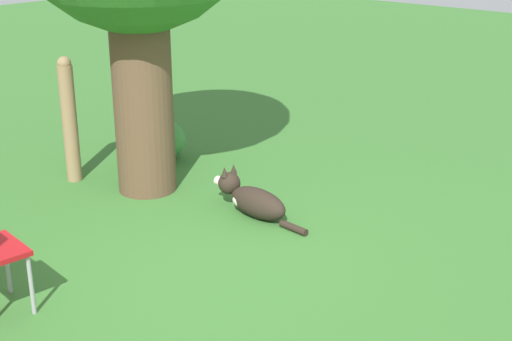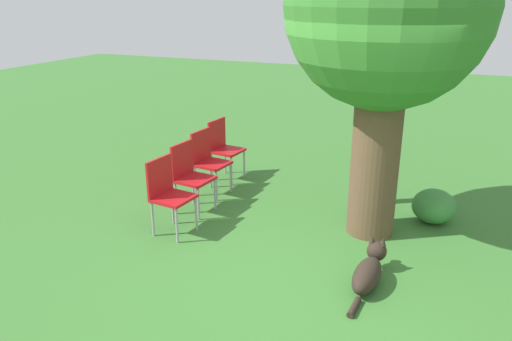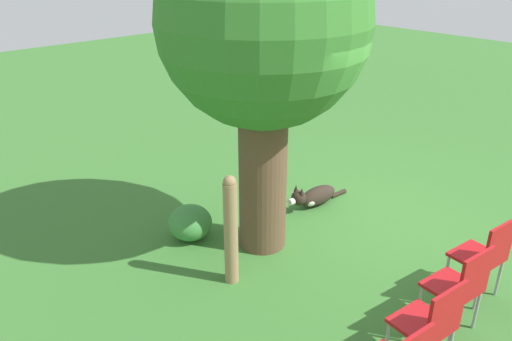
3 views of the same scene
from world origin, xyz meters
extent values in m
plane|color=#38702D|center=(0.00, 0.00, 0.00)|extent=(30.00, 30.00, 0.00)
cylinder|color=brown|center=(0.44, 1.04, 1.01)|extent=(0.56, 0.56, 2.03)
sphere|color=#387A2D|center=(0.44, 1.04, 2.64)|extent=(2.22, 2.22, 2.22)
ellipsoid|color=#2D231C|center=(0.65, -0.21, 0.13)|extent=(0.29, 0.64, 0.27)
ellipsoid|color=silver|center=(0.66, -0.04, 0.12)|extent=(0.23, 0.23, 0.16)
sphere|color=#2D231C|center=(0.67, 0.16, 0.22)|extent=(0.22, 0.22, 0.21)
cylinder|color=silver|center=(0.68, 0.28, 0.21)|extent=(0.09, 0.10, 0.09)
cone|color=#2D231C|center=(0.61, 0.16, 0.35)|extent=(0.07, 0.07, 0.09)
cone|color=#2D231C|center=(0.73, 0.16, 0.35)|extent=(0.07, 0.07, 0.09)
cylinder|color=#2D231C|center=(0.62, -0.64, 0.03)|extent=(0.08, 0.29, 0.06)
cylinder|color=#937551|center=(0.12, 1.80, 0.59)|extent=(0.15, 0.15, 1.17)
sphere|color=#937551|center=(0.12, 1.80, 1.20)|extent=(0.13, 0.13, 0.13)
cube|color=#B21419|center=(-1.73, 0.09, 0.46)|extent=(0.47, 0.49, 0.04)
cube|color=#B21419|center=(-1.92, 0.11, 0.70)|extent=(0.09, 0.44, 0.45)
cylinder|color=#99999E|center=(-1.53, 0.26, 0.22)|extent=(0.03, 0.03, 0.44)
cylinder|color=#99999E|center=(-1.57, -0.12, 0.22)|extent=(0.03, 0.03, 0.44)
cylinder|color=#99999E|center=(-1.88, 0.30, 0.22)|extent=(0.03, 0.03, 0.44)
cylinder|color=#99999E|center=(-1.93, -0.08, 0.22)|extent=(0.03, 0.03, 0.44)
cube|color=#B21419|center=(-1.80, 0.74, 0.46)|extent=(0.47, 0.49, 0.04)
cube|color=#B21419|center=(-1.99, 0.76, 0.70)|extent=(0.09, 0.44, 0.45)
cylinder|color=#99999E|center=(-1.60, 0.91, 0.22)|extent=(0.03, 0.03, 0.44)
cylinder|color=#99999E|center=(-1.65, 0.53, 0.22)|extent=(0.03, 0.03, 0.44)
cylinder|color=#99999E|center=(-1.96, 0.95, 0.22)|extent=(0.03, 0.03, 0.44)
cylinder|color=#99999E|center=(-2.00, 0.57, 0.22)|extent=(0.03, 0.03, 0.44)
cube|color=#B21419|center=(-1.88, 1.39, 0.46)|extent=(0.47, 0.49, 0.04)
cube|color=#B21419|center=(-2.07, 1.41, 0.70)|extent=(0.09, 0.44, 0.45)
cylinder|color=#99999E|center=(-1.72, 1.18, 0.22)|extent=(0.03, 0.03, 0.44)
ellipsoid|color=#3D843D|center=(1.14, 1.62, 0.22)|extent=(0.54, 0.54, 0.43)
camera|label=1|loc=(-3.75, -4.03, 2.59)|focal=50.00mm
camera|label=2|loc=(1.28, -4.58, 2.77)|focal=35.00mm
camera|label=3|loc=(-3.35, 4.61, 3.36)|focal=35.00mm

